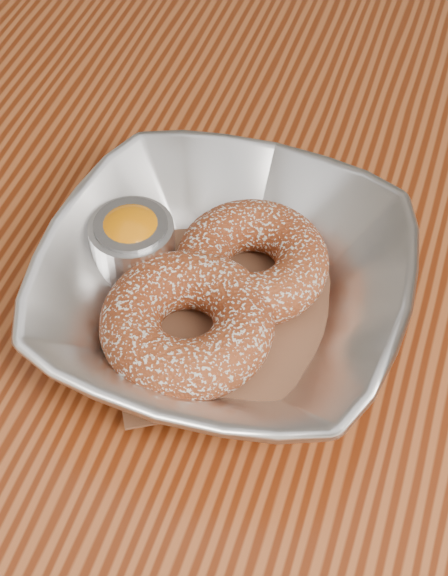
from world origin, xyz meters
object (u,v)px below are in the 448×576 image
(serving_bowl, at_px, (224,291))
(donut_front, at_px, (187,323))
(ramekin, at_px, (133,244))
(table, at_px, (380,412))
(donut_back, at_px, (253,261))

(serving_bowl, height_order, donut_front, serving_bowl)
(serving_bowl, distance_m, ramekin, 0.07)
(table, height_order, ramekin, ramekin)
(serving_bowl, distance_m, donut_front, 0.03)
(serving_bowl, relative_size, donut_front, 2.15)
(donut_back, xyz_separation_m, ramekin, (-0.07, -0.01, 0.01))
(donut_back, relative_size, ramekin, 1.80)
(table, height_order, donut_front, donut_front)
(table, relative_size, serving_bowl, 5.37)
(donut_back, bearing_deg, ramekin, -169.26)
(ramekin, bearing_deg, serving_bowl, -12.41)
(table, distance_m, ramekin, 0.22)
(table, bearing_deg, donut_back, 178.96)
(table, distance_m, donut_back, 0.16)
(table, xyz_separation_m, donut_front, (-0.12, -0.06, 0.13))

